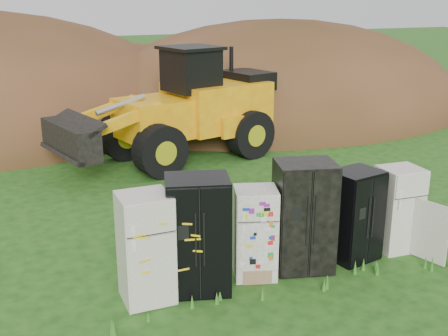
# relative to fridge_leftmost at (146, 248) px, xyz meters

# --- Properties ---
(ground) EXTENTS (120.00, 120.00, 0.00)m
(ground) POSITION_rel_fridge_leftmost_xyz_m (2.43, 0.02, -0.89)
(ground) COLOR #194311
(ground) RESTS_ON ground
(fridge_leftmost) EXTENTS (0.79, 0.75, 1.78)m
(fridge_leftmost) POSITION_rel_fridge_leftmost_xyz_m (0.00, 0.00, 0.00)
(fridge_leftmost) COLOR white
(fridge_leftmost) RESTS_ON ground
(fridge_black_side) EXTENTS (1.19, 1.04, 1.94)m
(fridge_black_side) POSITION_rel_fridge_leftmost_xyz_m (0.87, -0.01, 0.08)
(fridge_black_side) COLOR black
(fridge_black_side) RESTS_ON ground
(fridge_sticker) EXTENTS (0.88, 0.84, 1.59)m
(fridge_sticker) POSITION_rel_fridge_leftmost_xyz_m (1.92, 0.04, -0.09)
(fridge_sticker) COLOR white
(fridge_sticker) RESTS_ON ground
(fridge_dark_mid) EXTENTS (1.18, 1.05, 1.96)m
(fridge_dark_mid) POSITION_rel_fridge_leftmost_xyz_m (2.84, -0.00, 0.09)
(fridge_dark_mid) COLOR black
(fridge_dark_mid) RESTS_ON ground
(fridge_black_right) EXTENTS (0.96, 0.85, 1.69)m
(fridge_black_right) POSITION_rel_fridge_leftmost_xyz_m (3.89, -0.02, -0.04)
(fridge_black_right) COLOR black
(fridge_black_right) RESTS_ON ground
(fridge_open_door) EXTENTS (0.77, 0.72, 1.62)m
(fridge_open_door) POSITION_rel_fridge_leftmost_xyz_m (4.89, -0.01, -0.08)
(fridge_open_door) COLOR white
(fridge_open_door) RESTS_ON ground
(wheel_loader) EXTENTS (7.25, 4.38, 3.28)m
(wheel_loader) POSITION_rel_fridge_leftmost_xyz_m (2.62, 7.26, 0.75)
(wheel_loader) COLOR yellow
(wheel_loader) RESTS_ON ground
(dirt_mound_right) EXTENTS (16.52, 12.11, 7.52)m
(dirt_mound_right) POSITION_rel_fridge_leftmost_xyz_m (9.02, 12.69, -0.89)
(dirt_mound_right) COLOR #3E2C14
(dirt_mound_right) RESTS_ON ground
(dirt_mound_back) EXTENTS (17.30, 11.54, 5.44)m
(dirt_mound_back) POSITION_rel_fridge_leftmost_xyz_m (1.74, 17.58, -0.89)
(dirt_mound_back) COLOR #3E2C14
(dirt_mound_back) RESTS_ON ground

